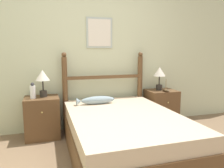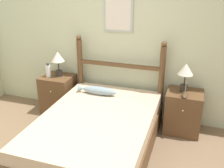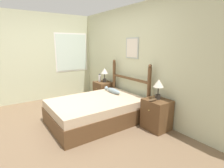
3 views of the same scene
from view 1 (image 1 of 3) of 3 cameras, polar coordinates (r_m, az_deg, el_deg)
wall_back at (r=3.64m, az=-5.70°, el=8.55°), size 6.40×0.08×2.55m
bed at (r=2.84m, az=3.06°, el=-12.64°), size 1.35×1.95×0.50m
headboard at (r=3.60m, az=-2.01°, el=-1.16°), size 1.35×0.08×1.26m
nightstand_left at (r=3.43m, az=-17.70°, el=-8.28°), size 0.49×0.45×0.61m
nightstand_right at (r=3.93m, az=12.67°, el=-5.96°), size 0.49×0.45×0.61m
table_lamp_left at (r=3.34m, az=-17.67°, el=1.53°), size 0.20×0.20×0.40m
table_lamp_right at (r=3.85m, az=12.30°, el=2.61°), size 0.20×0.20×0.40m
bottle at (r=3.30m, az=-20.00°, el=-1.81°), size 0.08×0.08×0.23m
model_boat at (r=3.74m, az=13.87°, el=-1.56°), size 0.07×0.21×0.21m
fish_pillow at (r=3.24m, az=-4.16°, el=-4.24°), size 0.57×0.12×0.12m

